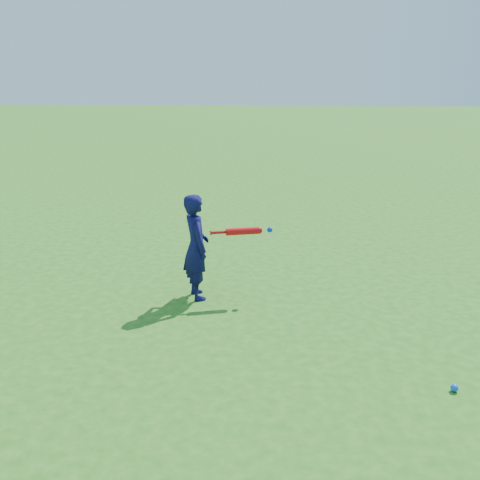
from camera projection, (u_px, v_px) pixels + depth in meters
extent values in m
plane|color=#256718|center=(192.00, 309.00, 5.83)|extent=(80.00, 80.00, 0.00)
imported|color=#0E0D40|center=(196.00, 247.00, 5.98)|extent=(0.44, 0.52, 1.20)
sphere|color=blue|center=(454.00, 388.00, 4.30)|extent=(0.06, 0.06, 0.06)
cylinder|color=red|center=(211.00, 233.00, 5.92)|extent=(0.03, 0.06, 0.05)
cylinder|color=red|center=(219.00, 232.00, 5.93)|extent=(0.18, 0.08, 0.03)
cylinder|color=red|center=(242.00, 231.00, 5.98)|extent=(0.38, 0.17, 0.08)
sphere|color=red|center=(259.00, 230.00, 6.01)|extent=(0.08, 0.08, 0.08)
sphere|color=#0C30CE|center=(270.00, 230.00, 6.03)|extent=(0.06, 0.06, 0.06)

